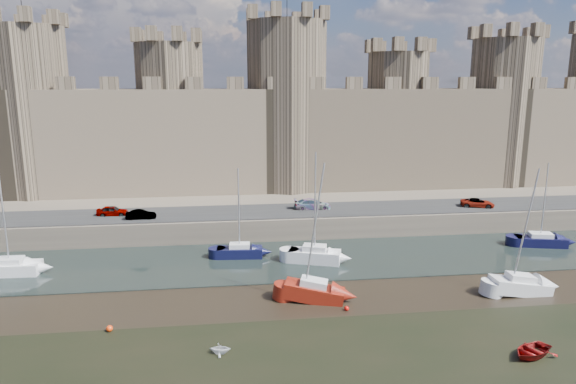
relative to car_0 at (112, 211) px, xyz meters
name	(u,v)px	position (x,y,z in m)	size (l,w,h in m)	color
water_channel	(296,260)	(19.73, -10.28, -3.05)	(160.00, 12.00, 0.08)	black
quay	(267,180)	(19.73, 25.72, -1.84)	(160.00, 60.00, 2.50)	#4C443A
road	(285,211)	(19.73, -0.28, -0.54)	(160.00, 7.00, 0.10)	black
castle	(268,124)	(19.09, 13.72, 8.58)	(108.50, 11.00, 29.00)	#42382B
car_0	(112,211)	(0.00, 0.00, 0.00)	(1.39, 3.45, 1.18)	gray
car_1	(141,215)	(3.46, -1.97, -0.05)	(1.14, 3.26, 1.08)	gray
car_2	(312,204)	(23.11, 0.24, 0.05)	(1.78, 4.38, 1.27)	gray
car_3	(477,203)	(43.23, -1.27, -0.04)	(1.82, 3.95, 1.10)	gray
sailboat_0	(10,267)	(-7.08, -11.05, -2.31)	(5.37, 2.21, 9.94)	silver
sailboat_1	(240,251)	(14.11, -8.91, -2.35)	(4.68, 2.13, 9.12)	black
sailboat_2	(314,254)	(21.37, -11.29, -2.23)	(5.41, 3.45, 10.90)	silver
sailboat_3	(540,240)	(46.54, -9.23, -2.37)	(5.50, 3.17, 9.07)	black
sailboat_4	(314,291)	(19.79, -20.04, -2.27)	(5.20, 3.14, 11.40)	maroon
sailboat_5	(520,285)	(37.24, -20.80, -2.32)	(4.99, 2.01, 10.72)	silver
dinghy_3	(220,349)	(12.22, -27.58, -2.72)	(1.22, 0.74, 1.41)	silver
dinghy_4	(532,351)	(32.35, -30.40, -2.75)	(2.35, 0.68, 3.29)	maroon
buoy_1	(110,328)	(4.36, -23.51, -2.86)	(0.46, 0.46, 0.46)	#F93A0B
buoy_3	(347,308)	(21.99, -22.28, -2.90)	(0.37, 0.37, 0.37)	red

